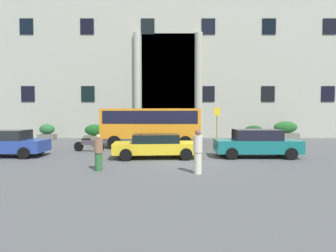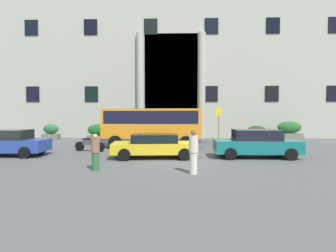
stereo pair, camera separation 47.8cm
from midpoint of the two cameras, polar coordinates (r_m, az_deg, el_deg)
name	(u,v)px [view 1 (the left image)]	position (r m, az deg, el deg)	size (l,w,h in m)	color
ground_plane	(188,162)	(14.21, 3.21, -7.30)	(80.00, 64.00, 0.12)	#515355
office_building_facade	(178,48)	(32.33, 1.60, 15.74)	(36.33, 9.62, 19.51)	#ABAC9C
orange_minibus	(153,124)	(19.55, -3.85, 0.35)	(6.87, 2.74, 2.71)	orange
bus_stop_sign	(218,122)	(21.64, 9.65, 0.87)	(0.44, 0.08, 2.85)	olive
hedge_planter_west	(287,131)	(26.81, 22.78, -0.98)	(2.17, 0.98, 1.69)	slate
hedge_planter_entrance_right	(157,134)	(24.31, -2.85, -1.57)	(1.51, 0.88, 1.30)	#6E6358
hedge_planter_far_east	(96,133)	(25.12, -15.08, -1.36)	(1.83, 0.71, 1.44)	#686757
hedge_planter_far_west	(255,134)	(25.22, 16.90, -1.49)	(1.63, 0.85, 1.34)	gray
hedge_planter_entrance_left	(49,132)	(27.30, -23.77, -1.19)	(1.42, 0.95, 1.44)	slate
parked_hatchback_near	(7,143)	(17.89, -30.84, -3.01)	(4.37, 1.97, 1.47)	#274197
parked_estate_mid	(258,143)	(15.79, 17.17, -3.40)	(4.49, 2.00, 1.51)	#176A6A
parked_coupe_end	(157,145)	(14.91, -3.20, -4.00)	(4.58, 2.29, 1.28)	gold
motorcycle_far_end	(90,144)	(18.10, -16.52, -3.62)	(2.01, 0.72, 0.89)	black
motorcycle_near_kerb	(264,144)	(18.39, 18.45, -3.55)	(2.08, 0.55, 0.89)	black
scooter_by_planter	(155,144)	(17.44, -3.51, -3.75)	(2.01, 0.74, 0.89)	black
pedestrian_man_crossing	(199,152)	(10.97, 5.17, -5.24)	(0.36, 0.36, 1.75)	beige
pedestrian_man_red_shirt	(100,152)	(11.95, -14.93, -5.28)	(0.36, 0.36, 1.53)	#2D6534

